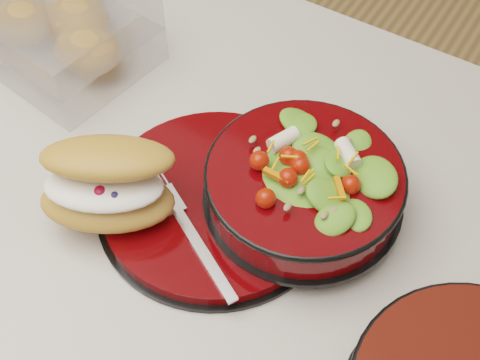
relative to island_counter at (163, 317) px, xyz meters
The scene contains 6 objects.
island_counter is the anchor object (origin of this frame).
dinner_plate 0.47m from the island_counter, ahead, with size 0.27×0.27×0.02m.
salad_bowl 0.55m from the island_counter, ahead, with size 0.22×0.22×0.09m.
croissant 0.52m from the island_counter, 61.17° to the right, with size 0.17×0.15×0.09m.
fork 0.49m from the island_counter, 26.06° to the right, with size 0.15×0.09×0.00m.
pastry_box 0.53m from the island_counter, 153.63° to the left, with size 0.27×0.21×0.09m.
Camera 1 is at (0.39, -0.37, 1.52)m, focal length 50.00 mm.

